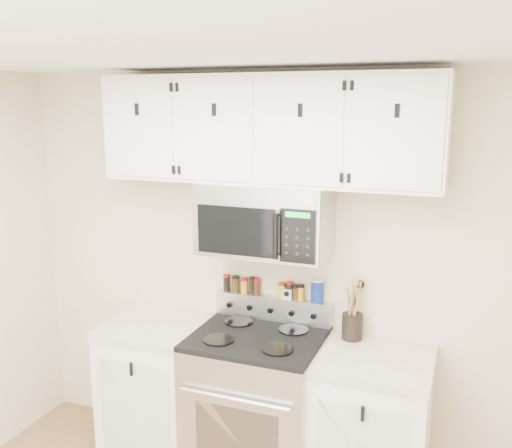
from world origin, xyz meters
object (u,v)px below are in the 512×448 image
(salt_canister, at_px, (317,291))
(range, at_px, (257,406))
(utensil_crock, at_px, (352,324))
(microwave, at_px, (265,219))

(salt_canister, bearing_deg, range, -135.37)
(range, xyz_separation_m, utensil_crock, (0.52, 0.22, 0.52))
(utensil_crock, height_order, salt_canister, utensil_crock)
(microwave, bearing_deg, range, -90.23)
(range, xyz_separation_m, salt_canister, (0.29, 0.28, 0.69))
(range, relative_size, microwave, 1.45)
(range, height_order, salt_canister, salt_canister)
(microwave, xyz_separation_m, utensil_crock, (0.52, 0.10, -0.62))
(range, relative_size, utensil_crock, 3.05)
(range, relative_size, salt_canister, 7.59)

